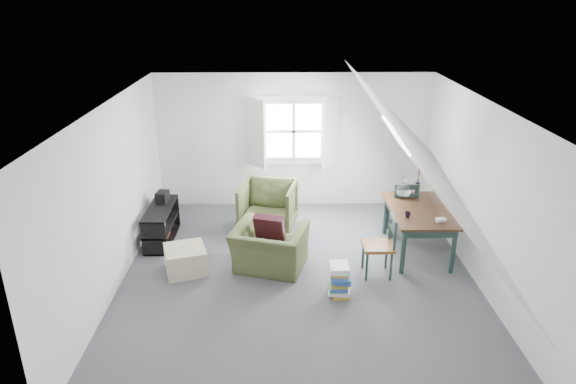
{
  "coord_description": "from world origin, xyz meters",
  "views": [
    {
      "loc": [
        -0.25,
        -6.38,
        3.84
      ],
      "look_at": [
        -0.14,
        0.6,
        1.09
      ],
      "focal_mm": 32.0,
      "sensor_mm": 36.0,
      "label": 1
    }
  ],
  "objects_px": {
    "armchair_near": "(270,268)",
    "dining_chair_near": "(380,245)",
    "ottoman": "(186,260)",
    "magazine_stack": "(340,280)",
    "armchair_far": "(268,229)",
    "media_shelf": "(161,226)",
    "dining_chair_far": "(403,207)",
    "dining_table": "(419,215)"
  },
  "relations": [
    {
      "from": "media_shelf",
      "to": "dining_chair_near",
      "type": "bearing_deg",
      "value": -22.73
    },
    {
      "from": "dining_table",
      "to": "dining_chair_near",
      "type": "xyz_separation_m",
      "value": [
        -0.7,
        -0.67,
        -0.16
      ]
    },
    {
      "from": "dining_table",
      "to": "dining_chair_far",
      "type": "distance_m",
      "value": 0.65
    },
    {
      "from": "armchair_near",
      "to": "dining_table",
      "type": "distance_m",
      "value": 2.41
    },
    {
      "from": "armchair_near",
      "to": "dining_chair_far",
      "type": "bearing_deg",
      "value": -137.07
    },
    {
      "from": "magazine_stack",
      "to": "dining_chair_near",
      "type": "bearing_deg",
      "value": 40.05
    },
    {
      "from": "dining_chair_near",
      "to": "armchair_far",
      "type": "bearing_deg",
      "value": -135.1
    },
    {
      "from": "dining_chair_near",
      "to": "media_shelf",
      "type": "relative_size",
      "value": 0.8
    },
    {
      "from": "armchair_near",
      "to": "magazine_stack",
      "type": "relative_size",
      "value": 2.31
    },
    {
      "from": "armchair_far",
      "to": "armchair_near",
      "type": "bearing_deg",
      "value": -76.57
    },
    {
      "from": "armchair_far",
      "to": "dining_table",
      "type": "xyz_separation_m",
      "value": [
        2.33,
        -0.87,
        0.64
      ]
    },
    {
      "from": "armchair_near",
      "to": "dining_chair_far",
      "type": "xyz_separation_m",
      "value": [
        2.19,
        1.1,
        0.5
      ]
    },
    {
      "from": "media_shelf",
      "to": "ottoman",
      "type": "bearing_deg",
      "value": -64.76
    },
    {
      "from": "dining_chair_far",
      "to": "dining_chair_near",
      "type": "relative_size",
      "value": 1.06
    },
    {
      "from": "armchair_near",
      "to": "ottoman",
      "type": "relative_size",
      "value": 1.8
    },
    {
      "from": "armchair_near",
      "to": "armchair_far",
      "type": "distance_m",
      "value": 1.35
    },
    {
      "from": "armchair_far",
      "to": "media_shelf",
      "type": "xyz_separation_m",
      "value": [
        -1.74,
        -0.44,
        0.26
      ]
    },
    {
      "from": "dining_chair_far",
      "to": "magazine_stack",
      "type": "distance_m",
      "value": 2.23
    },
    {
      "from": "armchair_far",
      "to": "media_shelf",
      "type": "relative_size",
      "value": 0.81
    },
    {
      "from": "ottoman",
      "to": "magazine_stack",
      "type": "bearing_deg",
      "value": -16.76
    },
    {
      "from": "ottoman",
      "to": "magazine_stack",
      "type": "xyz_separation_m",
      "value": [
        2.18,
        -0.66,
        0.03
      ]
    },
    {
      "from": "armchair_near",
      "to": "magazine_stack",
      "type": "height_order",
      "value": "magazine_stack"
    },
    {
      "from": "magazine_stack",
      "to": "dining_chair_far",
      "type": "bearing_deg",
      "value": 55.92
    },
    {
      "from": "ottoman",
      "to": "dining_chair_far",
      "type": "bearing_deg",
      "value": 18.97
    },
    {
      "from": "dining_chair_far",
      "to": "media_shelf",
      "type": "height_order",
      "value": "dining_chair_far"
    },
    {
      "from": "armchair_near",
      "to": "dining_chair_near",
      "type": "relative_size",
      "value": 1.12
    },
    {
      "from": "dining_table",
      "to": "armchair_near",
      "type": "bearing_deg",
      "value": -171.08
    },
    {
      "from": "armchair_far",
      "to": "media_shelf",
      "type": "distance_m",
      "value": 1.81
    },
    {
      "from": "ottoman",
      "to": "media_shelf",
      "type": "relative_size",
      "value": 0.5
    },
    {
      "from": "media_shelf",
      "to": "magazine_stack",
      "type": "height_order",
      "value": "media_shelf"
    },
    {
      "from": "dining_chair_near",
      "to": "armchair_near",
      "type": "bearing_deg",
      "value": -98.8
    },
    {
      "from": "dining_table",
      "to": "media_shelf",
      "type": "relative_size",
      "value": 1.29
    },
    {
      "from": "media_shelf",
      "to": "dining_chair_far",
      "type": "bearing_deg",
      "value": -1.72
    },
    {
      "from": "ottoman",
      "to": "media_shelf",
      "type": "bearing_deg",
      "value": 119.74
    },
    {
      "from": "magazine_stack",
      "to": "media_shelf",
      "type": "bearing_deg",
      "value": 149.12
    },
    {
      "from": "dining_chair_near",
      "to": "magazine_stack",
      "type": "height_order",
      "value": "dining_chair_near"
    },
    {
      "from": "dining_chair_far",
      "to": "media_shelf",
      "type": "relative_size",
      "value": 0.84
    },
    {
      "from": "ottoman",
      "to": "dining_chair_near",
      "type": "height_order",
      "value": "dining_chair_near"
    },
    {
      "from": "armchair_far",
      "to": "dining_chair_near",
      "type": "distance_m",
      "value": 2.3
    },
    {
      "from": "armchair_near",
      "to": "armchair_far",
      "type": "relative_size",
      "value": 1.11
    },
    {
      "from": "media_shelf",
      "to": "magazine_stack",
      "type": "xyz_separation_m",
      "value": [
        2.74,
        -1.64,
        -0.04
      ]
    },
    {
      "from": "armchair_far",
      "to": "magazine_stack",
      "type": "distance_m",
      "value": 2.32
    }
  ]
}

